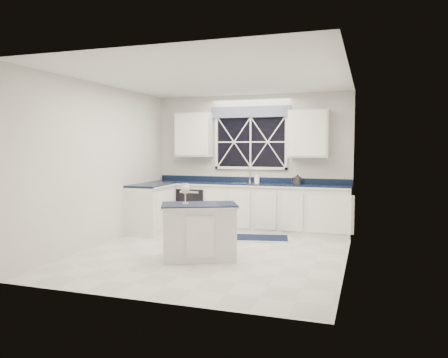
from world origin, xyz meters
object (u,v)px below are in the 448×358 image
(dishwasher, at_px, (195,207))
(wine_glass, at_px, (185,190))
(kettle, at_px, (297,180))
(soap_bottle, at_px, (257,177))
(faucet, at_px, (250,174))
(island, at_px, (199,231))

(dishwasher, distance_m, wine_glass, 2.57)
(kettle, distance_m, soap_bottle, 0.83)
(faucet, height_order, kettle, faucet)
(island, relative_size, kettle, 4.92)
(soap_bottle, bearing_deg, faucet, -177.39)
(faucet, distance_m, island, 2.63)
(faucet, xyz_separation_m, kettle, (0.98, -0.10, -0.07))
(wine_glass, bearing_deg, island, 5.56)
(island, bearing_deg, faucet, 63.60)
(island, bearing_deg, soap_bottle, 60.25)
(wine_glass, bearing_deg, kettle, 62.70)
(faucet, relative_size, island, 0.24)
(faucet, distance_m, kettle, 0.98)
(kettle, bearing_deg, soap_bottle, -174.24)
(island, distance_m, kettle, 2.73)
(island, bearing_deg, dishwasher, 88.91)
(dishwasher, distance_m, kettle, 2.17)
(dishwasher, relative_size, kettle, 3.17)
(dishwasher, bearing_deg, wine_glass, -71.25)
(island, height_order, wine_glass, wine_glass)
(faucet, bearing_deg, soap_bottle, 2.61)
(faucet, xyz_separation_m, island, (-0.09, -2.54, -0.69))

